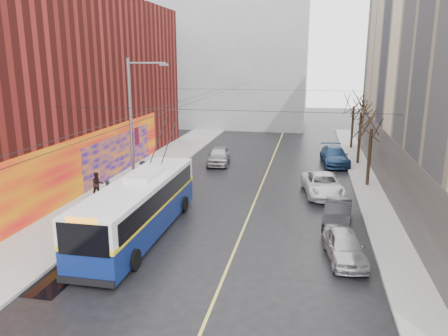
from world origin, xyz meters
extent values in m
plane|color=black|center=(0.00, 0.00, 0.00)|extent=(140.00, 140.00, 0.00)
cube|color=gray|center=(-8.00, 12.00, 0.07)|extent=(4.00, 60.00, 0.15)
cube|color=gray|center=(9.00, 12.00, 0.07)|extent=(2.00, 60.00, 0.15)
cube|color=#BFB74C|center=(1.50, 14.00, 0.00)|extent=(0.12, 50.00, 0.01)
cube|color=#511410|center=(-16.00, 14.00, 7.00)|extent=(12.00, 36.00, 14.00)
cube|color=#F8051F|center=(-9.96, 10.00, 2.00)|extent=(0.08, 28.00, 4.00)
cube|color=#110599|center=(-9.92, 16.00, 1.60)|extent=(0.06, 12.00, 3.20)
cube|color=#4C4742|center=(9.97, 14.00, 2.00)|extent=(0.06, 36.00, 4.00)
cube|color=gray|center=(-6.00, 45.00, 9.00)|extent=(20.00, 12.00, 18.00)
cylinder|color=slate|center=(-6.30, 10.00, 4.50)|extent=(0.20, 0.20, 9.00)
cube|color=#590C21|center=(-5.95, 10.00, 4.20)|extent=(0.04, 0.60, 1.10)
cylinder|color=slate|center=(-5.10, 10.00, 8.70)|extent=(2.40, 0.10, 0.10)
cube|color=slate|center=(-4.00, 10.00, 8.60)|extent=(0.50, 0.22, 0.12)
cylinder|color=black|center=(-3.80, 15.00, 6.20)|extent=(0.02, 60.00, 0.02)
cylinder|color=black|center=(-2.80, 15.00, 6.20)|extent=(0.02, 60.00, 0.02)
cylinder|color=black|center=(0.00, 6.00, 6.40)|extent=(18.00, 0.02, 0.02)
cylinder|color=black|center=(0.00, 22.00, 6.40)|extent=(18.00, 0.02, 0.02)
cylinder|color=black|center=(9.00, 16.00, 2.10)|extent=(0.24, 0.24, 4.20)
cylinder|color=black|center=(9.00, 23.00, 2.24)|extent=(0.24, 0.24, 4.48)
cylinder|color=black|center=(9.00, 30.00, 2.18)|extent=(0.24, 0.24, 4.37)
cube|color=black|center=(-5.61, -0.98, 0.00)|extent=(2.16, 2.82, 0.01)
ellipsoid|color=slate|center=(-3.12, 8.94, 6.85)|extent=(0.44, 0.20, 0.12)
ellipsoid|color=slate|center=(-0.34, 9.40, 7.94)|extent=(0.44, 0.20, 0.12)
ellipsoid|color=slate|center=(-4.89, 11.67, 5.57)|extent=(0.44, 0.20, 0.12)
cube|color=navy|center=(-3.66, 4.43, 0.91)|extent=(2.49, 11.43, 1.43)
cube|color=silver|center=(-3.66, 4.43, 2.24)|extent=(2.49, 11.43, 1.24)
cube|color=yellow|center=(-3.66, 4.43, 1.62)|extent=(2.52, 11.47, 0.21)
cube|color=black|center=(-3.66, -1.30, 2.10)|extent=(2.19, 0.04, 1.33)
cube|color=black|center=(-3.65, 10.15, 2.10)|extent=(2.19, 0.04, 1.14)
cube|color=black|center=(-4.91, 4.43, 2.14)|extent=(0.05, 10.48, 0.95)
cube|color=black|center=(-2.40, 4.43, 2.14)|extent=(0.05, 10.48, 0.95)
cube|color=silver|center=(-3.66, 5.38, 3.00)|extent=(1.34, 2.86, 0.29)
cube|color=black|center=(-3.66, -1.34, 0.33)|extent=(2.48, 0.12, 0.29)
cylinder|color=black|center=(-4.90, 0.62, 0.48)|extent=(0.29, 0.95, 0.95)
cylinder|color=black|center=(-2.42, 0.62, 0.48)|extent=(0.29, 0.95, 0.95)
cylinder|color=black|center=(-4.89, 8.24, 0.48)|extent=(0.29, 0.95, 0.95)
cylinder|color=black|center=(-2.42, 8.24, 0.48)|extent=(0.29, 0.95, 0.95)
cylinder|color=black|center=(-3.99, 8.71, 4.38)|extent=(0.06, 3.31, 2.34)
cylinder|color=black|center=(-3.32, 8.71, 4.38)|extent=(0.06, 3.31, 2.34)
imported|color=#B6B6BB|center=(6.57, 3.41, 0.67)|extent=(2.08, 4.11, 1.34)
imported|color=black|center=(6.50, 7.90, 0.67)|extent=(1.84, 4.17, 1.33)
imported|color=white|center=(5.80, 13.36, 0.72)|extent=(3.17, 5.46, 1.43)
imported|color=navy|center=(7.00, 22.65, 0.76)|extent=(2.66, 5.41, 1.51)
imported|color=#A2A1A5|center=(-2.95, 20.85, 0.76)|extent=(2.23, 4.63, 1.53)
imported|color=black|center=(-7.21, 8.17, 0.96)|extent=(0.49, 0.65, 1.61)
imported|color=black|center=(-8.62, 9.52, 0.98)|extent=(1.02, 1.02, 1.66)
imported|color=black|center=(-7.11, 13.68, 0.93)|extent=(1.12, 1.13, 1.57)
camera|label=1|loc=(4.76, -15.65, 8.87)|focal=35.00mm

